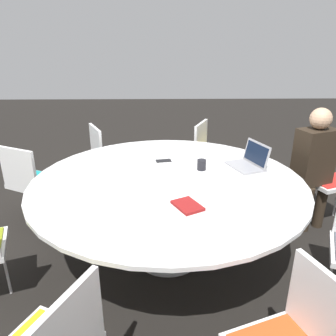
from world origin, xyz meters
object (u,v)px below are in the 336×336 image
Objects in this scene: spiral_notebook at (188,206)px; handbag at (55,193)px; chair_1 at (210,151)px; chair_2 at (108,154)px; person_0 at (315,160)px; cell_phone at (163,161)px; chair_0 at (324,172)px; laptop at (250,161)px; coffee_cup at (202,165)px; chair_3 at (31,178)px.

handbag is at bearing -46.09° from spiral_notebook.
spiral_notebook is (0.42, 1.82, 0.24)m from chair_1.
chair_2 is at bearing -64.85° from spiral_notebook.
person_0 reaches higher than cell_phone.
chair_0 is 0.32m from person_0.
handbag is (2.00, -0.72, -0.65)m from laptop.
spiral_notebook is at bearing -0.70° from chair_2.
chair_1 reaches higher than coffee_cup.
laptop is at bearing 17.43° from chair_3.
coffee_cup is (-0.99, 1.08, 0.27)m from chair_2.
person_0 reaches higher than spiral_notebook.
spiral_notebook reaches higher than handbag.
laptop is 2.59× the size of cell_phone.
coffee_cup is (1.14, 0.31, 0.08)m from person_0.
chair_1 reaches higher than spiral_notebook.
chair_1 is 1.00× the size of chair_2.
chair_1 is 9.45× the size of coffee_cup.
handbag is (1.82, 0.36, -0.37)m from chair_1.
chair_1 is at bearing 67.48° from chair_2.
chair_1 is 1.00× the size of chair_3.
chair_2 is at bearing -47.43° from coffee_cup.
handbag is at bearing -89.09° from chair_2.
chair_0 is at bearing -142.86° from spiral_notebook.
person_0 is at bearing 70.99° from chair_1.
laptop reaches higher than cell_phone.
chair_2 is 1.77m from laptop.
handbag is (2.71, -0.48, -0.57)m from person_0.
chair_0 is at bearing 82.37° from chair_1.
person_0 is 13.30× the size of coffee_cup.
chair_3 is 2.78m from person_0.
spiral_notebook is (1.50, 1.14, 0.24)m from chair_0.
chair_0 is 2.20× the size of laptop.
coffee_cup is 0.60× the size of cell_phone.
cell_phone is (0.16, -0.89, -0.01)m from spiral_notebook.
chair_3 is (2.97, 0.10, 0.00)m from chair_0.
chair_0 is at bearing -160.55° from coffee_cup.
person_0 is 1.18m from coffee_cup.
chair_0 is 9.45× the size of coffee_cup.
person_0 is 1.63m from spiral_notebook.
chair_0 is at bearing 27.75° from chair_3.
chair_3 is (1.89, 0.78, 0.00)m from chair_1.
spiral_notebook is (1.31, 0.98, 0.04)m from person_0.
chair_0 is at bearing 93.93° from laptop.
chair_2 is 2.27m from person_0.
chair_2 is 9.45× the size of coffee_cup.
chair_2 is 0.71× the size of person_0.
handbag is at bearing -30.36° from person_0.
chair_1 is 1.14m from laptop.
laptop is at bearing -171.53° from coffee_cup.
chair_1 is 1.24m from chair_2.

